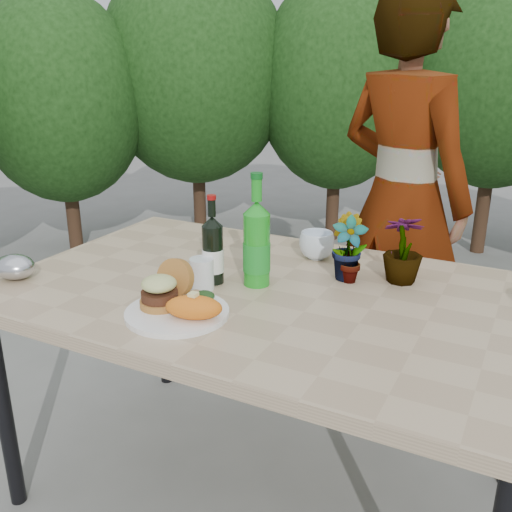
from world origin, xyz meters
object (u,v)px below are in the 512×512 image
at_px(dinner_plate, 177,313).
at_px(person, 402,199).
at_px(wine_bottle, 213,251).
at_px(patio_table, 268,307).

relative_size(dinner_plate, person, 0.17).
height_order(dinner_plate, wine_bottle, wine_bottle).
distance_m(patio_table, person, 0.94).
relative_size(patio_table, person, 0.94).
bearing_deg(dinner_plate, person, 75.59).
bearing_deg(wine_bottle, patio_table, -11.76).
height_order(dinner_plate, person, person).
bearing_deg(wine_bottle, dinner_plate, -102.30).
distance_m(dinner_plate, wine_bottle, 0.27).
distance_m(patio_table, dinner_plate, 0.32).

